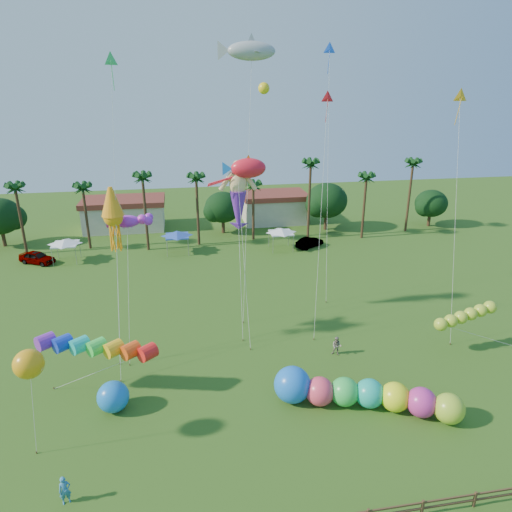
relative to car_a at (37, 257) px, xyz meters
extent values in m
plane|color=#285116|center=(23.63, -36.09, -0.79)|extent=(160.00, 160.00, 0.00)
cylinder|color=#3A2819|center=(-2.37, 3.91, 3.71)|extent=(0.36, 0.36, 9.00)
cylinder|color=#3A2819|center=(5.63, 4.91, 3.46)|extent=(0.36, 0.36, 8.50)
cylinder|color=#3A2819|center=(13.63, 2.91, 4.21)|extent=(0.36, 0.36, 10.00)
cylinder|color=#3A2819|center=(20.63, 3.91, 3.96)|extent=(0.36, 0.36, 9.50)
cylinder|color=#3A2819|center=(28.63, 4.91, 3.21)|extent=(0.36, 0.36, 8.00)
cylinder|color=#3A2819|center=(36.63, 3.91, 4.71)|extent=(0.36, 0.36, 11.00)
cylinder|color=#3A2819|center=(44.63, 2.91, 3.71)|extent=(0.36, 0.36, 9.00)
cylinder|color=#3A2819|center=(52.63, 4.91, 4.46)|extent=(0.36, 0.36, 10.50)
sphere|color=#113814|center=(24.63, 8.91, 3.24)|extent=(5.46, 5.46, 5.46)
sphere|color=#113814|center=(40.63, 7.91, 3.86)|extent=(6.30, 6.30, 6.30)
sphere|color=#113814|center=(57.63, 6.91, 2.93)|extent=(5.04, 5.04, 5.04)
cube|color=beige|center=(9.63, 13.91, 1.21)|extent=(12.00, 7.00, 4.00)
cube|color=beige|center=(33.63, 13.91, 1.21)|extent=(10.00, 7.00, 4.00)
pyramid|color=white|center=(3.63, -0.09, 1.96)|extent=(3.00, 3.00, 0.60)
pyramid|color=blue|center=(17.63, 0.91, 1.96)|extent=(3.00, 3.00, 0.60)
pyramid|color=white|center=(31.63, -0.09, 1.96)|extent=(3.00, 3.00, 0.60)
cube|color=brown|center=(29.63, -42.09, -0.29)|extent=(0.12, 0.12, 1.00)
cube|color=brown|center=(32.63, -42.09, -0.29)|extent=(0.12, 0.12, 1.00)
imported|color=#4C4C54|center=(0.00, 0.00, 0.00)|extent=(4.96, 3.82, 1.58)
imported|color=#4C4C54|center=(35.80, 0.12, -0.08)|extent=(4.42, 3.50, 1.41)
imported|color=teal|center=(11.19, -38.09, 0.06)|extent=(0.72, 0.59, 1.69)
imported|color=gray|center=(30.33, -26.74, 0.04)|extent=(1.01, 0.94, 1.65)
sphere|color=#F84160|center=(27.04, -32.53, 0.24)|extent=(2.05, 2.05, 2.05)
sphere|color=green|center=(28.74, -32.87, 0.24)|extent=(2.05, 2.05, 2.05)
sphere|color=#19B49E|center=(30.39, -33.35, 0.24)|extent=(2.05, 2.05, 2.05)
sphere|color=#F2FF1A|center=(31.96, -34.01, 0.24)|extent=(2.05, 2.05, 2.05)
sphere|color=#C52E91|center=(33.46, -34.85, 0.24)|extent=(2.05, 2.05, 2.05)
sphere|color=#A2CC2D|center=(34.94, -35.76, 0.24)|extent=(2.05, 2.05, 2.05)
sphere|color=blue|center=(25.24, -31.83, 0.52)|extent=(3.38, 3.38, 2.62)
sphere|color=blue|center=(12.86, -30.75, 0.30)|extent=(2.17, 2.17, 2.17)
cylinder|color=red|center=(13.26, -29.42, 2.73)|extent=(7.69, 4.94, 1.11)
cylinder|color=silver|center=(11.73, -28.50, 0.97)|extent=(7.17, 1.88, 3.54)
cylinder|color=brown|center=(8.15, -27.57, -0.71)|extent=(0.08, 0.08, 0.16)
ellipsoid|color=#ABCB2D|center=(38.73, -27.94, 1.93)|extent=(5.83, 3.24, 1.28)
cylinder|color=silver|center=(42.48, -28.18, 0.57)|extent=(7.51, 0.50, 2.74)
sphere|color=orange|center=(9.14, -33.98, 5.46)|extent=(1.91, 1.91, 1.71)
cylinder|color=silver|center=(8.88, -34.04, 2.34)|extent=(0.55, 0.15, 6.26)
cylinder|color=brown|center=(8.62, -34.10, -0.71)|extent=(0.08, 0.08, 0.16)
cylinder|color=silver|center=(23.14, -20.92, 5.00)|extent=(0.39, 4.64, 11.59)
cylinder|color=brown|center=(22.96, -23.22, -0.71)|extent=(0.08, 0.08, 0.16)
ellipsoid|color=red|center=(24.22, -18.90, 13.66)|extent=(4.85, 3.02, 1.92)
cylinder|color=silver|center=(23.80, -21.84, 6.44)|extent=(0.86, 5.90, 14.46)
cylinder|color=brown|center=(23.39, -24.78, -0.71)|extent=(0.08, 0.08, 0.16)
ellipsoid|color=#9AA3A8|center=(25.21, -14.74, 23.22)|extent=(6.10, 3.61, 2.05)
cylinder|color=silver|center=(24.33, -17.36, 11.22)|extent=(1.77, 5.26, 24.01)
cylinder|color=brown|center=(23.46, -19.97, -0.71)|extent=(0.08, 0.08, 0.16)
cone|color=orange|center=(13.12, -23.08, 10.96)|extent=(1.95, 1.95, 4.81)
cylinder|color=silver|center=(13.04, -25.31, 5.09)|extent=(0.18, 4.50, 11.76)
cylinder|color=brown|center=(12.96, -27.55, -0.71)|extent=(0.08, 0.08, 0.16)
ellipsoid|color=#AE2AD4|center=(13.95, -21.99, 10.26)|extent=(3.96, 2.73, 1.40)
cylinder|color=silver|center=(13.69, -23.68, 4.74)|extent=(0.54, 3.42, 11.06)
cylinder|color=brown|center=(13.43, -25.38, -0.71)|extent=(0.08, 0.08, 0.16)
cone|color=red|center=(30.35, -20.93, 19.42)|extent=(1.16, 0.28, 1.15)
cylinder|color=silver|center=(29.76, -22.53, 9.31)|extent=(1.20, 3.22, 20.21)
cylinder|color=brown|center=(29.17, -24.12, -0.71)|extent=(0.08, 0.08, 0.16)
cone|color=gold|center=(40.80, -22.79, 19.52)|extent=(1.35, 0.32, 1.34)
cylinder|color=silver|center=(40.73, -24.85, 9.36)|extent=(0.17, 4.14, 20.31)
cylinder|color=brown|center=(40.66, -26.91, -0.71)|extent=(0.08, 0.08, 0.16)
cone|color=#30CD5F|center=(14.02, -22.10, 21.99)|extent=(1.12, 0.92, 1.21)
cylinder|color=silver|center=(13.33, -23.61, 10.60)|extent=(1.40, 3.06, 22.78)
cylinder|color=brown|center=(12.65, -25.13, -0.71)|extent=(0.08, 0.08, 0.16)
cone|color=blue|center=(33.17, -12.25, 23.63)|extent=(1.35, 0.41, 1.33)
cylinder|color=silver|center=(32.88, -14.69, 11.42)|extent=(0.61, 4.91, 24.42)
cylinder|color=brown|center=(32.59, -17.13, -0.71)|extent=(0.08, 0.08, 0.16)
camera|label=1|loc=(18.08, -57.99, 20.21)|focal=32.00mm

